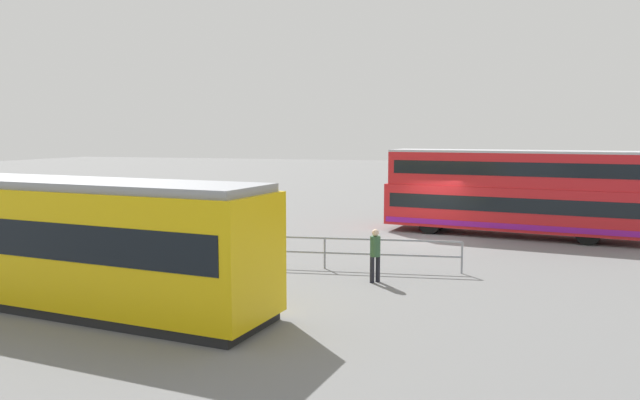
{
  "coord_description": "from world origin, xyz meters",
  "views": [
    {
      "loc": [
        -3.08,
        26.45,
        4.55
      ],
      "look_at": [
        3.86,
        3.64,
        1.98
      ],
      "focal_mm": 34.27,
      "sensor_mm": 36.0,
      "label": 1
    }
  ],
  "objects_px": {
    "double_decker_bus": "(514,192)",
    "tram_yellow": "(21,237)",
    "pedestrian_crossing": "(375,252)",
    "info_sign": "(182,210)",
    "pedestrian_near_railing": "(263,226)"
  },
  "relations": [
    {
      "from": "double_decker_bus",
      "to": "tram_yellow",
      "type": "bearing_deg",
      "value": 49.06
    },
    {
      "from": "pedestrian_crossing",
      "to": "info_sign",
      "type": "distance_m",
      "value": 8.0
    },
    {
      "from": "pedestrian_near_railing",
      "to": "double_decker_bus",
      "type": "bearing_deg",
      "value": -145.0
    },
    {
      "from": "double_decker_bus",
      "to": "info_sign",
      "type": "relative_size",
      "value": 4.7
    },
    {
      "from": "tram_yellow",
      "to": "double_decker_bus",
      "type": "bearing_deg",
      "value": -130.94
    },
    {
      "from": "double_decker_bus",
      "to": "pedestrian_near_railing",
      "type": "height_order",
      "value": "double_decker_bus"
    },
    {
      "from": "tram_yellow",
      "to": "info_sign",
      "type": "xyz_separation_m",
      "value": [
        -1.2,
        -6.65,
        -0.02
      ]
    },
    {
      "from": "tram_yellow",
      "to": "info_sign",
      "type": "bearing_deg",
      "value": -100.2
    },
    {
      "from": "pedestrian_crossing",
      "to": "pedestrian_near_railing",
      "type": "bearing_deg",
      "value": -35.48
    },
    {
      "from": "double_decker_bus",
      "to": "info_sign",
      "type": "bearing_deg",
      "value": 35.33
    },
    {
      "from": "pedestrian_near_railing",
      "to": "pedestrian_crossing",
      "type": "height_order",
      "value": "pedestrian_near_railing"
    },
    {
      "from": "pedestrian_crossing",
      "to": "info_sign",
      "type": "bearing_deg",
      "value": -14.0
    },
    {
      "from": "double_decker_bus",
      "to": "info_sign",
      "type": "height_order",
      "value": "double_decker_bus"
    },
    {
      "from": "pedestrian_crossing",
      "to": "tram_yellow",
      "type": "bearing_deg",
      "value": 27.9
    },
    {
      "from": "pedestrian_near_railing",
      "to": "pedestrian_crossing",
      "type": "bearing_deg",
      "value": 144.52
    }
  ]
}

